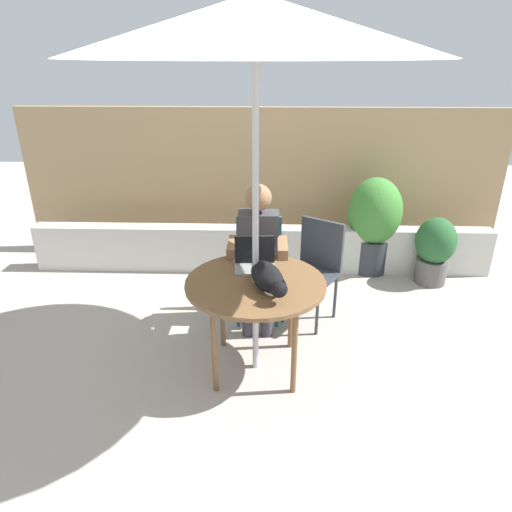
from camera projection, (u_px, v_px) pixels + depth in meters
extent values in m
plane|color=#ADA399|center=(256.00, 366.00, 3.51)|extent=(14.00, 14.00, 0.00)
cube|color=tan|center=(262.00, 183.00, 5.26)|extent=(5.46, 0.08, 1.67)
cube|color=beige|center=(261.00, 249.00, 4.97)|extent=(4.91, 0.20, 0.50)
cylinder|color=brown|center=(256.00, 283.00, 3.22)|extent=(1.00, 1.00, 0.03)
cylinder|color=brown|center=(291.00, 309.00, 3.61)|extent=(0.04, 0.04, 0.71)
cylinder|color=brown|center=(222.00, 308.00, 3.63)|extent=(0.04, 0.04, 0.71)
cylinder|color=brown|center=(214.00, 349.00, 3.13)|extent=(0.04, 0.04, 0.71)
cylinder|color=brown|center=(294.00, 350.00, 3.11)|extent=(0.04, 0.04, 0.71)
cylinder|color=#B7B7BC|center=(256.00, 224.00, 3.04)|extent=(0.04, 0.04, 2.33)
cone|color=beige|center=(255.00, 25.00, 2.56)|extent=(2.21, 2.21, 0.33)
sphere|color=#B7B7BC|center=(255.00, 23.00, 2.55)|extent=(0.06, 0.06, 0.06)
cube|color=#1E606B|center=(258.00, 273.00, 4.00)|extent=(0.40, 0.40, 0.04)
cube|color=#1E606B|center=(259.00, 240.00, 4.07)|extent=(0.40, 0.04, 0.44)
cylinder|color=#1E606B|center=(277.00, 287.00, 4.25)|extent=(0.03, 0.03, 0.42)
cylinder|color=#1E606B|center=(241.00, 287.00, 4.26)|extent=(0.03, 0.03, 0.42)
cylinder|color=#1E606B|center=(238.00, 305.00, 3.95)|extent=(0.03, 0.03, 0.42)
cylinder|color=#1E606B|center=(277.00, 306.00, 3.94)|extent=(0.03, 0.03, 0.42)
cube|color=#33383F|center=(311.00, 276.00, 3.95)|extent=(0.55, 0.55, 0.04)
cube|color=#33383F|center=(322.00, 244.00, 3.99)|extent=(0.35, 0.25, 0.44)
cylinder|color=#33383F|center=(335.00, 297.00, 4.08)|extent=(0.03, 0.03, 0.42)
cylinder|color=#33383F|center=(302.00, 286.00, 4.26)|extent=(0.03, 0.03, 0.42)
cylinder|color=#33383F|center=(283.00, 301.00, 4.01)|extent=(0.03, 0.03, 0.42)
cylinder|color=#33383F|center=(317.00, 313.00, 3.83)|extent=(0.03, 0.03, 0.42)
cube|color=#3F3F47|center=(258.00, 242.00, 3.89)|extent=(0.34, 0.20, 0.54)
sphere|color=#936B4C|center=(258.00, 197.00, 3.71)|extent=(0.22, 0.22, 0.22)
cube|color=#383842|center=(248.00, 273.00, 3.84)|extent=(0.12, 0.30, 0.12)
cylinder|color=#383842|center=(248.00, 311.00, 3.82)|extent=(0.10, 0.10, 0.46)
cube|color=#383842|center=(267.00, 274.00, 3.84)|extent=(0.12, 0.30, 0.12)
cylinder|color=#383842|center=(267.00, 311.00, 3.81)|extent=(0.10, 0.10, 0.46)
cube|color=#936B4C|center=(233.00, 247.00, 3.67)|extent=(0.08, 0.32, 0.08)
cube|color=#936B4C|center=(283.00, 247.00, 3.66)|extent=(0.08, 0.32, 0.08)
cube|color=gray|center=(255.00, 268.00, 3.38)|extent=(0.31, 0.24, 0.02)
cube|color=black|center=(255.00, 250.00, 3.43)|extent=(0.30, 0.08, 0.20)
cube|color=gray|center=(255.00, 249.00, 3.44)|extent=(0.30, 0.07, 0.20)
ellipsoid|color=black|center=(267.00, 277.00, 3.09)|extent=(0.31, 0.44, 0.17)
sphere|color=black|center=(279.00, 289.00, 2.88)|extent=(0.11, 0.11, 0.11)
ellipsoid|color=white|center=(273.00, 289.00, 3.01)|extent=(0.15, 0.15, 0.09)
cylinder|color=black|center=(258.00, 267.00, 3.36)|extent=(0.10, 0.18, 0.04)
cone|color=black|center=(275.00, 283.00, 2.85)|extent=(0.04, 0.04, 0.03)
cone|color=black|center=(284.00, 282.00, 2.87)|extent=(0.04, 0.04, 0.03)
cylinder|color=#595654|center=(431.00, 271.00, 4.75)|extent=(0.32, 0.32, 0.26)
ellipsoid|color=#26592D|center=(436.00, 241.00, 4.62)|extent=(0.40, 0.40, 0.48)
cylinder|color=#33383D|center=(370.00, 254.00, 5.00)|extent=(0.39, 0.39, 0.38)
ellipsoid|color=#3D7F33|center=(375.00, 211.00, 4.79)|extent=(0.56, 0.56, 0.72)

